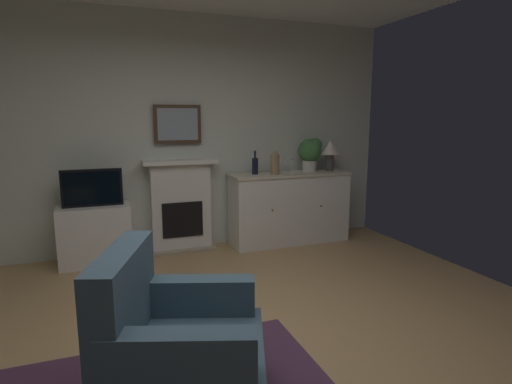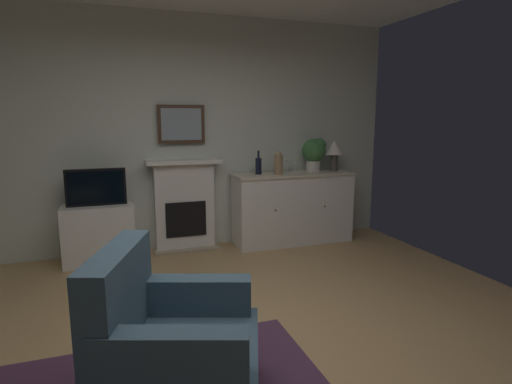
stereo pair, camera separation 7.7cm
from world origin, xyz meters
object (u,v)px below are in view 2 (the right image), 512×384
object	(u,v)px
armchair	(171,346)
wine_bottle	(258,166)
table_lamp	(334,150)
sideboard_cabinet	(293,208)
vase_decorative	(278,163)
tv_cabinet	(99,234)
wine_glass_center	(295,163)
potted_plant_small	(314,152)
tv_set	(96,187)
wine_glass_left	(288,164)
framed_picture	(181,124)
fireplace_unit	(184,205)

from	to	relation	value
armchair	wine_bottle	bearing A→B (deg)	61.70
table_lamp	armchair	size ratio (longest dim) A/B	0.39
sideboard_cabinet	vase_decorative	xyz separation A→B (m)	(-0.23, -0.05, 0.59)
tv_cabinet	sideboard_cabinet	bearing A→B (deg)	-0.37
wine_glass_center	potted_plant_small	size ratio (longest dim) A/B	0.38
table_lamp	tv_set	distance (m)	2.92
wine_glass_left	wine_glass_center	distance (m)	0.11
framed_picture	sideboard_cabinet	world-z (taller)	framed_picture
wine_glass_center	potted_plant_small	distance (m)	0.31
fireplace_unit	wine_glass_left	xyz separation A→B (m)	(1.28, -0.18, 0.47)
wine_glass_left	tv_cabinet	world-z (taller)	wine_glass_left
fireplace_unit	vase_decorative	bearing A→B (deg)	-11.40
wine_glass_center	vase_decorative	size ratio (longest dim) A/B	0.59
framed_picture	vase_decorative	distance (m)	1.25
fireplace_unit	wine_bottle	xyz separation A→B (m)	(0.90, -0.13, 0.46)
tv_cabinet	potted_plant_small	distance (m)	2.77
wine_bottle	tv_set	world-z (taller)	wine_bottle
fireplace_unit	wine_bottle	world-z (taller)	wine_bottle
wine_glass_left	tv_set	distance (m)	2.26
wine_glass_center	wine_glass_left	bearing A→B (deg)	-163.98
wine_bottle	wine_glass_center	distance (m)	0.49
fireplace_unit	armchair	size ratio (longest dim) A/B	1.08
sideboard_cabinet	wine_glass_left	xyz separation A→B (m)	(-0.08, -0.00, 0.57)
table_lamp	tv_cabinet	world-z (taller)	table_lamp
wine_bottle	tv_set	xyz separation A→B (m)	(-1.88, -0.05, -0.16)
fireplace_unit	tv_set	bearing A→B (deg)	-169.23
fireplace_unit	table_lamp	size ratio (longest dim) A/B	2.75
wine_glass_center	armchair	xyz separation A→B (m)	(-1.95, -2.70, -0.64)
wine_glass_center	table_lamp	bearing A→B (deg)	-3.33
wine_bottle	vase_decorative	bearing A→B (deg)	-22.56
wine_glass_center	vase_decorative	distance (m)	0.27
fireplace_unit	tv_cabinet	world-z (taller)	fireplace_unit
fireplace_unit	tv_cabinet	distance (m)	1.01
armchair	sideboard_cabinet	bearing A→B (deg)	54.38
armchair	tv_set	bearing A→B (deg)	98.85
wine_glass_left	framed_picture	bearing A→B (deg)	170.10
sideboard_cabinet	wine_glass_center	bearing A→B (deg)	41.97
vase_decorative	potted_plant_small	world-z (taller)	potted_plant_small
sideboard_cabinet	wine_glass_left	world-z (taller)	wine_glass_left
sideboard_cabinet	table_lamp	size ratio (longest dim) A/B	3.84
tv_cabinet	armchair	world-z (taller)	armchair
wine_glass_center	tv_set	world-z (taller)	wine_glass_center
sideboard_cabinet	wine_glass_center	world-z (taller)	wine_glass_center
wine_glass_center	tv_set	xyz separation A→B (m)	(-2.36, -0.04, -0.17)
fireplace_unit	wine_glass_left	bearing A→B (deg)	-7.91
table_lamp	tv_cabinet	xyz separation A→B (m)	(-2.90, 0.02, -0.85)
sideboard_cabinet	potted_plant_small	distance (m)	0.77
framed_picture	vase_decorative	xyz separation A→B (m)	(1.13, -0.27, -0.47)
tv_cabinet	wine_glass_center	bearing A→B (deg)	0.39
potted_plant_small	framed_picture	bearing A→B (deg)	173.92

